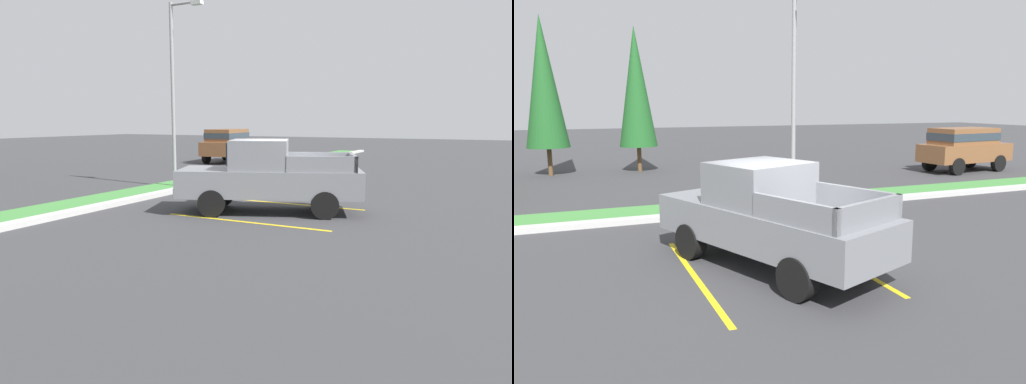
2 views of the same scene
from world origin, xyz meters
The scene contains 10 objects.
ground_plane centered at (0.00, 0.00, 0.00)m, with size 120.00×120.00×0.00m, color #38383A.
parking_line_near centered at (-1.90, 0.19, 0.00)m, with size 0.12×4.80×0.01m, color yellow.
parking_line_far centered at (1.20, 0.19, 0.00)m, with size 0.12×4.80×0.01m, color yellow.
curb_strip centered at (0.00, 5.00, 0.07)m, with size 56.00×0.40×0.15m, color #B2B2AD.
grass_median centered at (0.00, 6.10, 0.03)m, with size 56.00×1.80×0.06m, color #42843D.
pickup_truck_main centered at (-0.37, 0.24, 1.04)m, with size 3.68×5.54×2.10m.
suv_distant centered at (13.69, 9.85, 1.24)m, with size 4.75×2.28×2.10m.
street_light centered at (2.77, 5.75, 4.10)m, with size 0.24×1.49×7.10m.
cypress_tree_left_inner centered at (-4.92, 15.79, 4.19)m, with size 1.85×1.85×7.12m.
cypress_tree_center centered at (-0.95, 15.58, 4.02)m, with size 1.78×1.78×6.83m.
Camera 2 is at (-3.89, -8.56, 3.24)m, focal length 34.26 mm.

